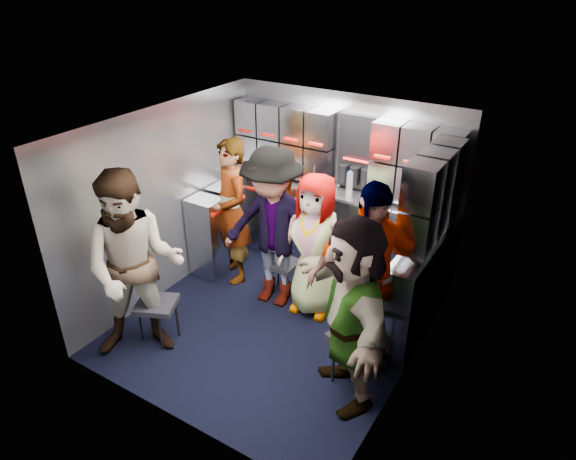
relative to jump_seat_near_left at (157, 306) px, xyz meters
The scene contains 29 objects.
floor 1.24m from the jump_seat_near_left, 43.83° to the left, with size 3.00×3.00×0.00m, color black.
wall_back 2.56m from the jump_seat_near_left, 69.81° to the left, with size 2.80×0.04×2.10m, color #999EA7.
wall_left 1.19m from the jump_seat_near_left, 123.78° to the left, with size 0.04×3.00×2.10m, color #999EA7.
wall_right 2.49m from the jump_seat_near_left, 19.97° to the left, with size 0.04×3.00×2.10m, color #999EA7.
ceiling 2.08m from the jump_seat_near_left, 43.83° to the left, with size 2.80×3.00×0.02m, color silver.
cart_bank_back 2.28m from the jump_seat_near_left, 67.98° to the left, with size 2.68×0.38×0.99m, color #9FA3AF.
cart_bank_left 1.42m from the jump_seat_near_left, 103.76° to the left, with size 0.38×0.76×0.99m, color #9FA3AF.
counter 2.36m from the jump_seat_near_left, 67.98° to the left, with size 2.68×0.42×0.03m, color #ADB0B5.
locker_bank_back 2.58m from the jump_seat_near_left, 68.54° to the left, with size 2.68×0.28×0.82m, color #9FA3AF.
locker_bank_right 2.82m from the jump_seat_near_left, 35.84° to the left, with size 0.28×1.00×0.82m, color #9FA3AF.
right_cabinet 2.54m from the jump_seat_near_left, 34.00° to the left, with size 0.28×1.20×1.00m, color #9FA3AF.
coffee_niche 2.68m from the jump_seat_near_left, 65.14° to the left, with size 0.46×0.16×0.84m, color black, non-canonical shape.
red_latch_strip 2.15m from the jump_seat_near_left, 65.93° to the left, with size 2.60×0.02×0.03m, color #B9120B.
jump_seat_near_left is the anchor object (origin of this frame).
jump_seat_mid_left 1.46m from the jump_seat_near_left, 65.26° to the left, with size 0.34×0.32×0.40m.
jump_seat_center 1.77m from the jump_seat_near_left, 53.19° to the left, with size 0.42×0.41×0.43m.
jump_seat_mid_right 2.07m from the jump_seat_near_left, 27.61° to the left, with size 0.44×0.42×0.42m.
jump_seat_near_right 1.97m from the jump_seat_near_left, 14.93° to the left, with size 0.51×0.50×0.50m.
attendant_standing 1.39m from the jump_seat_near_left, 92.21° to the left, with size 0.62×0.41×1.71m, color black.
attendant_arc_a 0.57m from the jump_seat_near_left, 90.00° to the right, with size 0.90×0.70×1.85m, color black.
attendant_arc_b 1.39m from the jump_seat_near_left, 61.94° to the left, with size 1.15×0.66×1.78m, color black.
attendant_arc_c 1.68m from the jump_seat_near_left, 49.41° to the left, with size 0.76×0.50×1.56m, color black.
attendant_arc_d 2.06m from the jump_seat_near_left, 23.01° to the left, with size 1.07×0.44×1.82m, color black.
attendant_arc_e 1.99m from the jump_seat_near_left, ahead, with size 1.59×0.51×1.71m, color black.
bottle_left 2.28m from the jump_seat_near_left, 73.64° to the left, with size 0.06×0.06×0.28m, color white.
bottle_mid 2.43m from the jump_seat_near_left, 63.24° to the left, with size 0.07×0.07×0.26m, color white.
bottle_right 2.86m from the jump_seat_near_left, 48.40° to the left, with size 0.07×0.07×0.26m, color white.
cup_left 2.16m from the jump_seat_near_left, 88.23° to the left, with size 0.08×0.08×0.10m, color beige.
cup_right 3.02m from the jump_seat_near_left, 44.25° to the left, with size 0.09×0.09×0.09m, color beige.
Camera 1 is at (2.37, -3.60, 3.39)m, focal length 32.00 mm.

